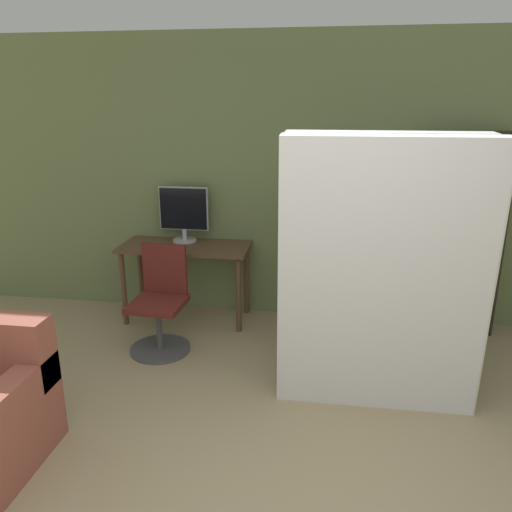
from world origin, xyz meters
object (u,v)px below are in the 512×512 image
at_px(monitor, 184,212).
at_px(mattress_far, 379,264).
at_px(office_chair, 161,309).
at_px(bookshelf, 450,237).
at_px(mattress_near, 383,280).

xyz_separation_m(monitor, mattress_far, (1.77, -1.05, -0.10)).
relative_size(office_chair, mattress_far, 0.48).
relative_size(bookshelf, mattress_near, 0.97).
distance_m(office_chair, bookshelf, 2.70).
bearing_deg(monitor, mattress_near, -38.07).
bearing_deg(office_chair, bookshelf, 18.03).
height_order(monitor, office_chair, monitor).
relative_size(office_chair, bookshelf, 0.50).
relative_size(monitor, mattress_near, 0.28).
bearing_deg(monitor, office_chair, -90.50).
relative_size(office_chair, mattress_near, 0.48).
xyz_separation_m(monitor, mattress_near, (1.77, -1.39, -0.10)).
distance_m(mattress_near, mattress_far, 0.34).
xyz_separation_m(office_chair, bookshelf, (2.52, 0.82, 0.53)).
height_order(monitor, mattress_far, mattress_far).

